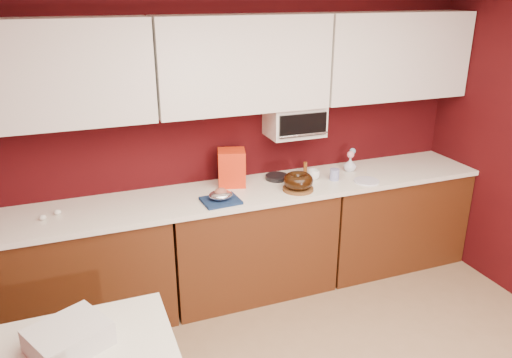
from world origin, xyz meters
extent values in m
cube|color=#3B080A|center=(0.00, 2.25, 1.25)|extent=(4.00, 0.02, 2.50)
cube|color=#4D250F|center=(-1.33, 1.94, 0.43)|extent=(1.31, 0.58, 0.86)
cube|color=#4D250F|center=(0.00, 1.94, 0.43)|extent=(1.31, 0.58, 0.86)
cube|color=#4D250F|center=(1.33, 1.94, 0.43)|extent=(1.31, 0.58, 0.86)
cube|color=white|center=(0.00, 1.94, 0.88)|extent=(4.00, 0.62, 0.04)
cube|color=white|center=(-1.33, 2.08, 1.85)|extent=(1.31, 0.33, 0.70)
cube|color=white|center=(0.00, 2.08, 1.85)|extent=(1.31, 0.33, 0.70)
cube|color=white|center=(1.33, 2.08, 1.85)|extent=(1.31, 0.33, 0.70)
cube|color=white|center=(0.45, 2.10, 1.38)|extent=(0.45, 0.30, 0.25)
cube|color=black|center=(0.45, 1.94, 1.38)|extent=(0.40, 0.02, 0.18)
cylinder|color=silver|center=(0.45, 1.93, 1.30)|extent=(0.42, 0.02, 0.02)
cylinder|color=brown|center=(0.35, 1.79, 0.91)|extent=(0.31, 0.31, 0.02)
torus|color=black|center=(0.35, 1.79, 0.98)|extent=(0.29, 0.29, 0.09)
cube|color=navy|center=(-0.29, 1.78, 0.91)|extent=(0.28, 0.24, 0.02)
ellipsoid|color=white|center=(-0.29, 1.78, 0.96)|extent=(0.20, 0.17, 0.07)
ellipsoid|color=#9E5948|center=(-0.29, 1.78, 0.98)|extent=(0.12, 0.11, 0.06)
cube|color=red|center=(-0.10, 2.09, 1.04)|extent=(0.26, 0.24, 0.29)
cylinder|color=black|center=(0.29, 2.07, 0.92)|extent=(0.23, 0.23, 0.03)
imported|color=white|center=(0.57, 1.96, 0.95)|extent=(0.12, 0.12, 0.10)
cylinder|color=#1C309B|center=(0.72, 1.89, 0.95)|extent=(0.09, 0.09, 0.09)
imported|color=silver|center=(0.95, 2.03, 0.97)|extent=(0.09, 0.09, 0.13)
sphere|color=pink|center=(0.95, 2.03, 1.05)|extent=(0.06, 0.06, 0.06)
sphere|color=#7FA7CB|center=(0.98, 2.05, 1.07)|extent=(0.05, 0.05, 0.05)
cylinder|color=white|center=(0.95, 1.76, 0.91)|extent=(0.24, 0.24, 0.01)
cylinder|color=brown|center=(0.58, 2.14, 0.95)|extent=(0.03, 0.03, 0.09)
ellipsoid|color=silver|center=(-1.51, 1.92, 0.92)|extent=(0.06, 0.05, 0.04)
ellipsoid|color=white|center=(-1.41, 1.98, 0.92)|extent=(0.05, 0.04, 0.04)
cube|color=silver|center=(-1.39, 0.68, 0.81)|extent=(0.43, 0.41, 0.12)
camera|label=1|loc=(-1.25, -1.46, 2.36)|focal=35.00mm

